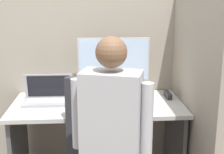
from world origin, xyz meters
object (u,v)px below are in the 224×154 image
(stapler, at_px, (168,95))
(laptop, at_px, (48,97))
(carrot_toy, at_px, (108,109))
(paper_box, at_px, (114,92))
(person, at_px, (114,134))
(monitor, at_px, (114,62))

(stapler, bearing_deg, laptop, -176.38)
(carrot_toy, bearing_deg, laptop, 152.03)
(paper_box, bearing_deg, stapler, -9.82)
(stapler, distance_m, person, 0.95)
(monitor, xyz_separation_m, person, (-0.06, -0.88, -0.25))
(carrot_toy, height_order, person, person)
(monitor, relative_size, laptop, 1.55)
(paper_box, bearing_deg, carrot_toy, -99.77)
(laptop, bearing_deg, paper_box, 14.70)
(paper_box, height_order, carrot_toy, paper_box)
(monitor, distance_m, laptop, 0.60)
(stapler, bearing_deg, paper_box, 170.18)
(monitor, bearing_deg, laptop, -165.01)
(monitor, xyz_separation_m, stapler, (0.45, -0.08, -0.27))
(monitor, distance_m, stapler, 0.53)
(monitor, distance_m, person, 0.92)
(paper_box, xyz_separation_m, monitor, (0.00, 0.00, 0.26))
(monitor, relative_size, stapler, 4.02)
(monitor, height_order, laptop, monitor)
(laptop, relative_size, person, 0.29)
(laptop, height_order, person, person)
(laptop, xyz_separation_m, stapler, (0.97, 0.06, -0.02))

